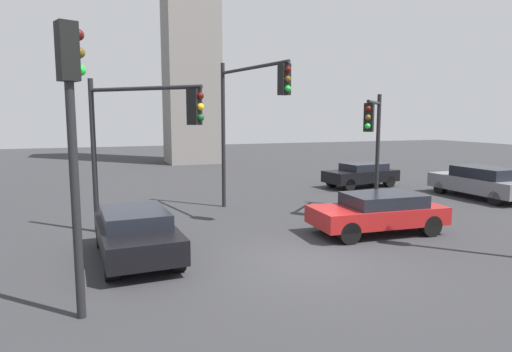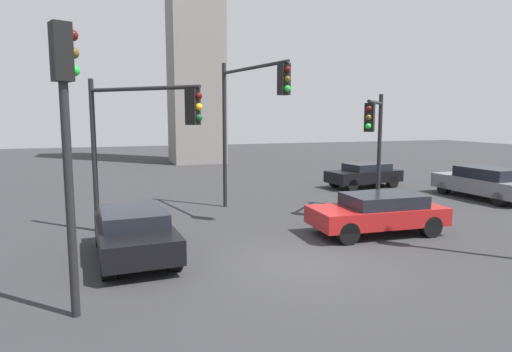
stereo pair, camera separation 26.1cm
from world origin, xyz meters
The scene contains 10 objects.
ground_plane centered at (0.00, 0.00, 0.00)m, with size 98.75×98.75×0.00m, color #2D2D30.
traffic_light_1 centered at (-5.40, -1.41, 3.69)m, with size 0.49×0.41×5.30m.
traffic_light_2 centered at (0.35, 5.63, 4.13)m, with size 1.14×4.49×5.85m.
traffic_light_3 centered at (-3.69, 3.73, 3.46)m, with size 3.01×2.95×4.89m.
traffic_light_4 centered at (4.83, 4.26, 3.18)m, with size 1.95×2.02×4.60m.
car_2 centered at (-4.12, 1.88, 0.69)m, with size 2.03×4.21×1.27m.
car_3 centered at (11.55, 5.36, 0.76)m, with size 1.97×4.66×1.46m.
car_4 centered at (3.35, 1.74, 0.70)m, with size 4.28×2.06×1.28m.
car_5 centered at (8.27, 10.08, 0.69)m, with size 4.11×2.15×1.27m.
skyline_tower centered at (2.65, 26.26, 12.62)m, with size 4.13×4.13×25.25m, color gray.
Camera 1 is at (-5.08, -9.82, 3.67)m, focal length 30.99 mm.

